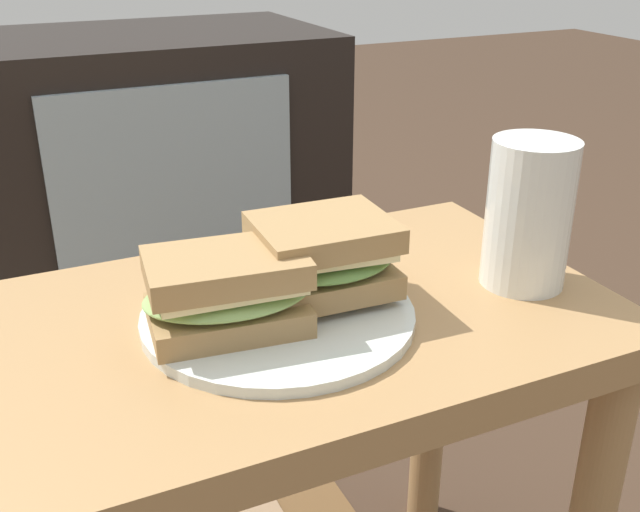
% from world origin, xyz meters
% --- Properties ---
extents(side_table, '(0.56, 0.36, 0.46)m').
position_xyz_m(side_table, '(0.00, 0.00, 0.37)').
color(side_table, '#A37A4C').
rests_on(side_table, ground).
extents(tv_cabinet, '(0.96, 0.46, 0.58)m').
position_xyz_m(tv_cabinet, '(-0.05, 0.95, 0.29)').
color(tv_cabinet, black).
rests_on(tv_cabinet, ground).
extents(plate, '(0.24, 0.24, 0.01)m').
position_xyz_m(plate, '(-0.03, -0.01, 0.47)').
color(plate, silver).
rests_on(plate, side_table).
extents(sandwich_front, '(0.15, 0.11, 0.07)m').
position_xyz_m(sandwich_front, '(-0.08, -0.02, 0.50)').
color(sandwich_front, '#9E7A4C').
rests_on(sandwich_front, plate).
extents(sandwich_back, '(0.13, 0.11, 0.07)m').
position_xyz_m(sandwich_back, '(0.02, -0.00, 0.51)').
color(sandwich_back, '#9E7A4C').
rests_on(sandwich_back, plate).
extents(beer_glass, '(0.08, 0.08, 0.14)m').
position_xyz_m(beer_glass, '(0.21, -0.04, 0.53)').
color(beer_glass, silver).
rests_on(beer_glass, side_table).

